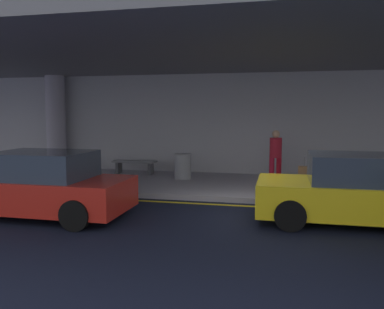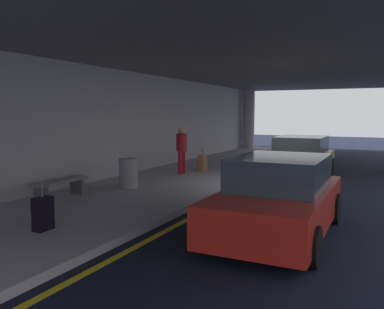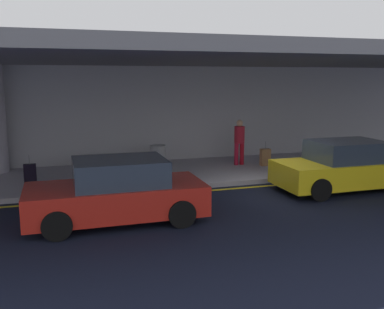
{
  "view_description": "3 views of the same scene",
  "coord_description": "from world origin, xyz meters",
  "px_view_note": "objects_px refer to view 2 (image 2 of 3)",
  "views": [
    {
      "loc": [
        0.63,
        -9.35,
        2.38
      ],
      "look_at": [
        -1.91,
        1.93,
        1.16
      ],
      "focal_mm": 37.36,
      "sensor_mm": 36.0,
      "label": 1
    },
    {
      "loc": [
        -12.11,
        -3.14,
        2.31
      ],
      "look_at": [
        -0.62,
        2.5,
        0.99
      ],
      "focal_mm": 37.32,
      "sensor_mm": 36.0,
      "label": 2
    },
    {
      "loc": [
        -5.99,
        -11.3,
        3.34
      ],
      "look_at": [
        -1.65,
        2.6,
        0.79
      ],
      "focal_mm": 40.76,
      "sensor_mm": 36.0,
      "label": 3
    }
  ],
  "objects_px": {
    "traveler_with_luggage": "(182,147)",
    "trash_bin_steel": "(128,173)",
    "car_red": "(279,198)",
    "car_yellow_taxi": "(301,159)",
    "suitcase_upright_secondary": "(202,163)",
    "bench_metal": "(60,185)",
    "suitcase_upright_primary": "(43,214)",
    "support_column_center": "(249,119)"
  },
  "relations": [
    {
      "from": "traveler_with_luggage",
      "to": "trash_bin_steel",
      "type": "xyz_separation_m",
      "value": [
        -3.06,
        0.15,
        -0.54
      ]
    },
    {
      "from": "car_red",
      "to": "trash_bin_steel",
      "type": "height_order",
      "value": "car_red"
    },
    {
      "from": "car_yellow_taxi",
      "to": "car_red",
      "type": "bearing_deg",
      "value": 7.38
    },
    {
      "from": "suitcase_upright_secondary",
      "to": "bench_metal",
      "type": "height_order",
      "value": "suitcase_upright_secondary"
    },
    {
      "from": "suitcase_upright_primary",
      "to": "support_column_center",
      "type": "bearing_deg",
      "value": -18.6
    },
    {
      "from": "support_column_center",
      "to": "car_red",
      "type": "relative_size",
      "value": 0.89
    },
    {
      "from": "traveler_with_luggage",
      "to": "bench_metal",
      "type": "bearing_deg",
      "value": -115.18
    },
    {
      "from": "traveler_with_luggage",
      "to": "bench_metal",
      "type": "distance_m",
      "value": 5.16
    },
    {
      "from": "traveler_with_luggage",
      "to": "car_red",
      "type": "bearing_deg",
      "value": -62.7
    },
    {
      "from": "support_column_center",
      "to": "car_yellow_taxi",
      "type": "bearing_deg",
      "value": -152.27
    },
    {
      "from": "traveler_with_luggage",
      "to": "trash_bin_steel",
      "type": "relative_size",
      "value": 1.98
    },
    {
      "from": "suitcase_upright_secondary",
      "to": "trash_bin_steel",
      "type": "distance_m",
      "value": 3.97
    },
    {
      "from": "suitcase_upright_primary",
      "to": "trash_bin_steel",
      "type": "height_order",
      "value": "suitcase_upright_primary"
    },
    {
      "from": "car_red",
      "to": "trash_bin_steel",
      "type": "distance_m",
      "value": 5.38
    },
    {
      "from": "traveler_with_luggage",
      "to": "suitcase_upright_primary",
      "type": "bearing_deg",
      "value": -98.35
    },
    {
      "from": "support_column_center",
      "to": "bench_metal",
      "type": "distance_m",
      "value": 16.67
    },
    {
      "from": "trash_bin_steel",
      "to": "bench_metal",
      "type": "bearing_deg",
      "value": 160.38
    },
    {
      "from": "suitcase_upright_primary",
      "to": "car_yellow_taxi",
      "type": "bearing_deg",
      "value": -43.28
    },
    {
      "from": "car_red",
      "to": "suitcase_upright_primary",
      "type": "distance_m",
      "value": 4.42
    },
    {
      "from": "suitcase_upright_secondary",
      "to": "trash_bin_steel",
      "type": "xyz_separation_m",
      "value": [
        -3.93,
        0.58,
        0.11
      ]
    },
    {
      "from": "car_red",
      "to": "car_yellow_taxi",
      "type": "bearing_deg",
      "value": 4.68
    },
    {
      "from": "suitcase_upright_secondary",
      "to": "bench_metal",
      "type": "xyz_separation_m",
      "value": [
        -5.92,
        1.29,
        0.04
      ]
    },
    {
      "from": "car_yellow_taxi",
      "to": "suitcase_upright_secondary",
      "type": "relative_size",
      "value": 4.56
    },
    {
      "from": "car_yellow_taxi",
      "to": "suitcase_upright_secondary",
      "type": "xyz_separation_m",
      "value": [
        -0.89,
        3.43,
        -0.25
      ]
    },
    {
      "from": "car_yellow_taxi",
      "to": "suitcase_upright_primary",
      "type": "distance_m",
      "value": 9.52
    },
    {
      "from": "traveler_with_luggage",
      "to": "trash_bin_steel",
      "type": "distance_m",
      "value": 3.11
    },
    {
      "from": "bench_metal",
      "to": "traveler_with_luggage",
      "type": "bearing_deg",
      "value": -9.69
    },
    {
      "from": "car_yellow_taxi",
      "to": "trash_bin_steel",
      "type": "xyz_separation_m",
      "value": [
        -4.82,
        4.01,
        -0.14
      ]
    },
    {
      "from": "trash_bin_steel",
      "to": "car_red",
      "type": "bearing_deg",
      "value": -113.14
    },
    {
      "from": "support_column_center",
      "to": "traveler_with_luggage",
      "type": "distance_m",
      "value": 11.65
    },
    {
      "from": "car_red",
      "to": "suitcase_upright_secondary",
      "type": "xyz_separation_m",
      "value": [
        6.04,
        4.36,
        -0.25
      ]
    },
    {
      "from": "car_red",
      "to": "suitcase_upright_primary",
      "type": "xyz_separation_m",
      "value": [
        -2.12,
        3.87,
        -0.25
      ]
    },
    {
      "from": "traveler_with_luggage",
      "to": "trash_bin_steel",
      "type": "bearing_deg",
      "value": -108.36
    },
    {
      "from": "car_yellow_taxi",
      "to": "trash_bin_steel",
      "type": "distance_m",
      "value": 6.27
    },
    {
      "from": "suitcase_upright_primary",
      "to": "bench_metal",
      "type": "bearing_deg",
      "value": 13.14
    },
    {
      "from": "support_column_center",
      "to": "car_yellow_taxi",
      "type": "height_order",
      "value": "support_column_center"
    },
    {
      "from": "suitcase_upright_primary",
      "to": "bench_metal",
      "type": "distance_m",
      "value": 2.86
    },
    {
      "from": "traveler_with_luggage",
      "to": "suitcase_upright_primary",
      "type": "height_order",
      "value": "traveler_with_luggage"
    },
    {
      "from": "traveler_with_luggage",
      "to": "suitcase_upright_primary",
      "type": "xyz_separation_m",
      "value": [
        -7.29,
        -0.91,
        -0.65
      ]
    },
    {
      "from": "car_yellow_taxi",
      "to": "traveler_with_luggage",
      "type": "bearing_deg",
      "value": -65.81
    },
    {
      "from": "car_yellow_taxi",
      "to": "suitcase_upright_primary",
      "type": "bearing_deg",
      "value": -18.3
    },
    {
      "from": "traveler_with_luggage",
      "to": "bench_metal",
      "type": "xyz_separation_m",
      "value": [
        -5.05,
        0.86,
        -0.61
      ]
    }
  ]
}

